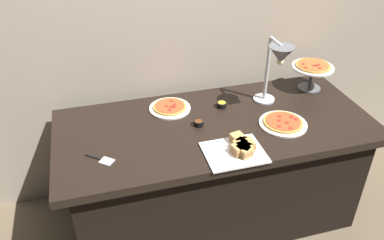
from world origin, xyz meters
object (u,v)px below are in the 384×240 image
(pizza_plate_center, at_px, (283,123))
(heat_lamp, at_px, (278,60))
(sandwich_platter, at_px, (240,148))
(sauce_cup_near, at_px, (222,105))
(sauce_cup_far, at_px, (199,123))
(pizza_plate_raised_stand, at_px, (313,69))
(serving_spatula, at_px, (100,159))
(pizza_plate_front, at_px, (170,107))

(pizza_plate_center, bearing_deg, heat_lamp, 85.75)
(pizza_plate_center, height_order, sandwich_platter, sandwich_platter)
(sauce_cup_near, relative_size, sauce_cup_far, 1.06)
(pizza_plate_center, distance_m, sauce_cup_far, 0.50)
(pizza_plate_center, bearing_deg, pizza_plate_raised_stand, 43.67)
(pizza_plate_raised_stand, bearing_deg, pizza_plate_center, -136.33)
(pizza_plate_raised_stand, relative_size, serving_spatula, 1.83)
(heat_lamp, xyz_separation_m, serving_spatula, (-1.09, -0.22, -0.33))
(sauce_cup_near, bearing_deg, pizza_plate_front, 168.86)
(sandwich_platter, height_order, sauce_cup_near, sandwich_platter)
(pizza_plate_center, distance_m, sandwich_platter, 0.39)
(heat_lamp, distance_m, pizza_plate_front, 0.72)
(sauce_cup_far, bearing_deg, sauce_cup_near, 38.90)
(pizza_plate_raised_stand, xyz_separation_m, serving_spatula, (-1.46, -0.41, -0.14))
(sauce_cup_near, distance_m, serving_spatula, 0.86)
(sauce_cup_far, bearing_deg, pizza_plate_raised_stand, 15.24)
(heat_lamp, bearing_deg, sandwich_platter, -135.07)
(pizza_plate_raised_stand, bearing_deg, heat_lamp, -153.53)
(serving_spatula, bearing_deg, sauce_cup_near, 22.75)
(heat_lamp, bearing_deg, serving_spatula, -168.48)
(serving_spatula, bearing_deg, pizza_plate_front, 40.33)
(sandwich_platter, height_order, serving_spatula, sandwich_platter)
(sandwich_platter, bearing_deg, serving_spatula, 169.29)
(heat_lamp, xyz_separation_m, sauce_cup_far, (-0.50, -0.05, -0.32))
(pizza_plate_raised_stand, relative_size, sauce_cup_near, 4.47)
(sandwich_platter, relative_size, sauce_cup_near, 5.12)
(sauce_cup_far, bearing_deg, heat_lamp, 6.04)
(pizza_plate_center, distance_m, serving_spatula, 1.08)
(sandwich_platter, bearing_deg, pizza_plate_front, 116.16)
(pizza_plate_center, height_order, serving_spatula, pizza_plate_center)
(pizza_plate_front, height_order, sauce_cup_far, sauce_cup_far)
(pizza_plate_raised_stand, xyz_separation_m, sauce_cup_far, (-0.87, -0.24, -0.13))
(heat_lamp, relative_size, serving_spatula, 2.90)
(sandwich_platter, bearing_deg, pizza_plate_raised_stand, 36.68)
(sauce_cup_near, xyz_separation_m, sauce_cup_far, (-0.20, -0.16, -0.00))
(pizza_plate_raised_stand, bearing_deg, sandwich_platter, -143.32)
(pizza_plate_front, distance_m, serving_spatula, 0.61)
(heat_lamp, height_order, pizza_plate_center, heat_lamp)
(heat_lamp, distance_m, pizza_plate_raised_stand, 0.45)
(heat_lamp, bearing_deg, pizza_plate_front, 164.40)
(pizza_plate_front, bearing_deg, serving_spatula, -139.67)
(sauce_cup_near, relative_size, serving_spatula, 0.41)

